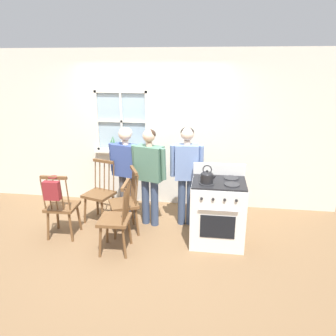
# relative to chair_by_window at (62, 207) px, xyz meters

# --- Properties ---
(ground_plane) EXTENTS (16.00, 16.00, 0.00)m
(ground_plane) POSITION_rel_chair_by_window_xyz_m (1.09, 0.04, -0.46)
(ground_plane) COLOR brown
(wall_back) EXTENTS (6.40, 0.16, 2.70)m
(wall_back) POSITION_rel_chair_by_window_xyz_m (1.11, 1.44, 0.88)
(wall_back) COLOR silver
(wall_back) RESTS_ON ground_plane
(chair_by_window) EXTENTS (0.43, 0.42, 0.99)m
(chair_by_window) POSITION_rel_chair_by_window_xyz_m (0.00, 0.00, 0.00)
(chair_by_window) COLOR brown
(chair_by_window) RESTS_ON ground_plane
(chair_near_wall) EXTENTS (0.54, 0.55, 0.99)m
(chair_near_wall) POSITION_rel_chair_by_window_xyz_m (0.88, 0.25, 0.00)
(chair_near_wall) COLOR brown
(chair_near_wall) RESTS_ON ground_plane
(chair_center_cluster) EXTENTS (0.52, 0.51, 0.99)m
(chair_center_cluster) POSITION_rel_chair_by_window_xyz_m (0.38, 0.56, 0.00)
(chair_center_cluster) COLOR brown
(chair_center_cluster) RESTS_ON ground_plane
(chair_near_stove) EXTENTS (0.42, 0.44, 0.99)m
(chair_near_stove) POSITION_rel_chair_by_window_xyz_m (0.90, -0.28, 0.00)
(chair_near_stove) COLOR brown
(chair_near_stove) RESTS_ON ground_plane
(person_elderly_left) EXTENTS (0.59, 0.33, 1.51)m
(person_elderly_left) POSITION_rel_chair_by_window_xyz_m (0.78, 0.76, 0.46)
(person_elderly_left) COLOR #4C4C51
(person_elderly_left) RESTS_ON ground_plane
(person_teen_center) EXTENTS (0.57, 0.33, 1.53)m
(person_teen_center) POSITION_rel_chair_by_window_xyz_m (1.20, 0.55, 0.46)
(person_teen_center) COLOR #384766
(person_teen_center) RESTS_ON ground_plane
(person_adult_right) EXTENTS (0.51, 0.24, 1.56)m
(person_adult_right) POSITION_rel_chair_by_window_xyz_m (1.76, 0.63, 0.48)
(person_adult_right) COLOR #384766
(person_adult_right) RESTS_ON ground_plane
(stove) EXTENTS (0.74, 0.68, 1.08)m
(stove) POSITION_rel_chair_by_window_xyz_m (2.25, 0.15, 0.01)
(stove) COLOR white
(stove) RESTS_ON ground_plane
(kettle) EXTENTS (0.21, 0.17, 0.25)m
(kettle) POSITION_rel_chair_by_window_xyz_m (2.08, 0.02, 0.56)
(kettle) COLOR black
(kettle) RESTS_ON stove
(potted_plant) EXTENTS (0.12, 0.12, 0.29)m
(potted_plant) POSITION_rel_chair_by_window_xyz_m (0.39, 1.35, 0.59)
(potted_plant) COLOR #42474C
(potted_plant) RESTS_ON wall_back
(handbag) EXTENTS (0.22, 0.19, 0.31)m
(handbag) POSITION_rel_chair_by_window_xyz_m (0.01, -0.23, 0.36)
(handbag) COLOR maroon
(handbag) RESTS_ON chair_by_window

